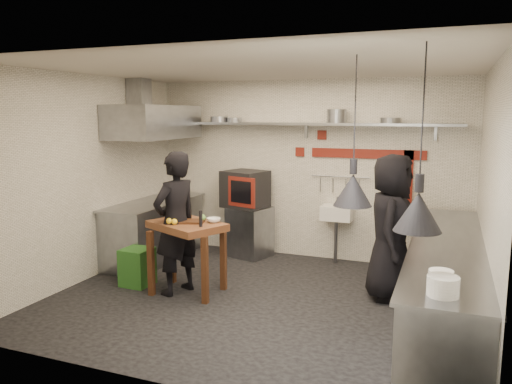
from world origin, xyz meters
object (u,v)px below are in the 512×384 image
(oven_stand, at_px, (250,232))
(prep_table, at_px, (188,258))
(combi_oven, at_px, (245,189))
(chef_right, at_px, (391,227))
(green_bin, at_px, (137,267))
(chef_left, at_px, (176,223))

(oven_stand, relative_size, prep_table, 0.87)
(combi_oven, bearing_deg, chef_right, -7.97)
(green_bin, relative_size, prep_table, 0.54)
(prep_table, xyz_separation_m, chef_right, (2.42, 0.74, 0.44))
(combi_oven, relative_size, prep_table, 0.66)
(chef_right, bearing_deg, combi_oven, 64.56)
(oven_stand, distance_m, green_bin, 2.04)
(oven_stand, bearing_deg, chef_left, -80.60)
(combi_oven, height_order, green_bin, combi_oven)
(prep_table, height_order, chef_left, chef_left)
(oven_stand, height_order, green_bin, oven_stand)
(oven_stand, distance_m, chef_left, 1.97)
(combi_oven, bearing_deg, chef_left, -78.40)
(oven_stand, bearing_deg, combi_oven, -160.44)
(combi_oven, bearing_deg, green_bin, -96.98)
(oven_stand, distance_m, chef_right, 2.61)
(green_bin, bearing_deg, combi_oven, 66.41)
(oven_stand, xyz_separation_m, chef_left, (-0.24, -1.89, 0.51))
(prep_table, bearing_deg, chef_right, 41.16)
(combi_oven, xyz_separation_m, green_bin, (-0.80, -1.83, -0.84))
(green_bin, relative_size, chef_left, 0.27)
(combi_oven, distance_m, green_bin, 2.17)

